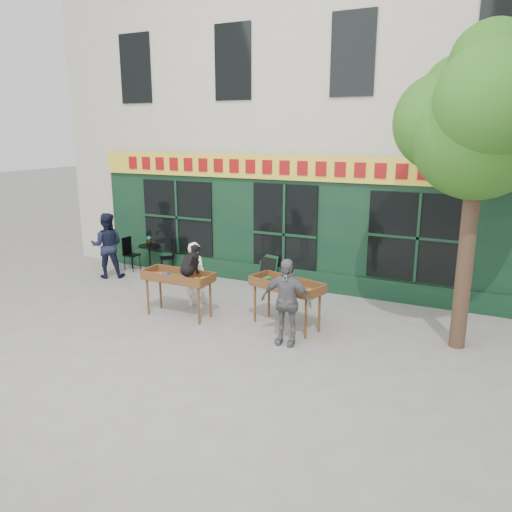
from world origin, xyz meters
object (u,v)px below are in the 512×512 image
(book_cart_center, at_px, (178,279))
(woman, at_px, (195,275))
(man_right, at_px, (286,302))
(book_cart_right, at_px, (287,288))
(bistro_table, at_px, (150,253))
(man_left, at_px, (107,245))
(dog, at_px, (190,260))

(book_cart_center, relative_size, woman, 1.01)
(man_right, bearing_deg, book_cart_right, 107.95)
(bistro_table, xyz_separation_m, man_left, (-0.69, -0.90, 0.33))
(bistro_table, height_order, man_left, man_left)
(man_right, height_order, bistro_table, man_right)
(book_cart_right, bearing_deg, bistro_table, 173.33)
(dog, distance_m, man_right, 2.31)
(bistro_table, distance_m, man_left, 1.18)
(woman, xyz_separation_m, man_right, (2.59, -0.96, 0.07))
(bistro_table, bearing_deg, dog, -40.18)
(dog, xyz_separation_m, woman, (-0.35, 0.70, -0.54))
(book_cart_right, distance_m, bistro_table, 5.45)
(book_cart_center, bearing_deg, woman, 90.78)
(bistro_table, bearing_deg, book_cart_right, -22.82)
(book_cart_center, distance_m, book_cart_right, 2.33)
(dog, bearing_deg, man_left, 156.53)
(woman, height_order, man_left, man_left)
(woman, relative_size, book_cart_right, 0.93)
(book_cart_center, relative_size, dog, 2.51)
(dog, relative_size, bistro_table, 0.79)
(book_cart_center, xyz_separation_m, bistro_table, (-2.73, 2.55, -0.28))
(book_cart_right, bearing_deg, woman, -169.19)
(book_cart_right, bearing_deg, dog, -149.81)
(book_cart_center, height_order, dog, dog)
(dog, distance_m, book_cart_right, 2.06)
(book_cart_right, height_order, man_left, man_left)
(woman, bearing_deg, bistro_table, -34.06)
(book_cart_center, relative_size, man_left, 0.86)
(woman, distance_m, man_left, 3.56)
(woman, bearing_deg, man_left, -15.49)
(dog, height_order, bistro_table, dog)
(book_cart_center, bearing_deg, man_left, 155.05)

